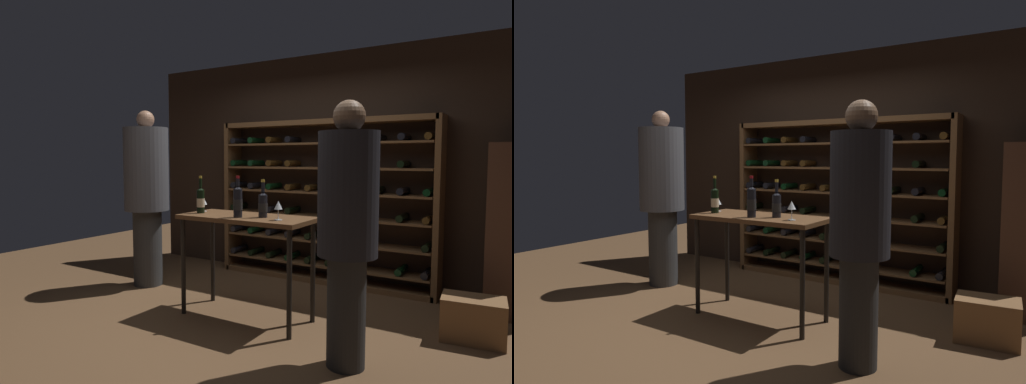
# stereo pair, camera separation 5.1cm
# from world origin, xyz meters

# --- Properties ---
(ground_plane) EXTENTS (9.54, 9.54, 0.00)m
(ground_plane) POSITION_xyz_m (0.00, 0.00, 0.00)
(ground_plane) COLOR brown
(back_wall) EXTENTS (5.02, 0.10, 2.74)m
(back_wall) POSITION_xyz_m (0.00, 1.77, 1.37)
(back_wall) COLOR #332319
(back_wall) RESTS_ON ground
(wine_rack) EXTENTS (2.67, 0.32, 1.93)m
(wine_rack) POSITION_xyz_m (0.07, 1.56, 0.95)
(wine_rack) COLOR brown
(wine_rack) RESTS_ON ground
(tasting_table) EXTENTS (1.24, 0.55, 0.95)m
(tasting_table) POSITION_xyz_m (-0.01, 0.05, 0.84)
(tasting_table) COLOR brown
(tasting_table) RESTS_ON ground
(person_bystander_red_print) EXTENTS (0.51, 0.51, 2.02)m
(person_bystander_red_print) POSITION_xyz_m (-1.59, 0.35, 1.12)
(person_bystander_red_print) COLOR #313131
(person_bystander_red_print) RESTS_ON ground
(person_guest_blue_shirt) EXTENTS (0.42, 0.42, 1.88)m
(person_guest_blue_shirt) POSITION_xyz_m (1.12, -0.38, 1.04)
(person_guest_blue_shirt) COLOR #252525
(person_guest_blue_shirt) RESTS_ON ground
(wine_crate) EXTENTS (0.51, 0.38, 0.35)m
(wine_crate) POSITION_xyz_m (1.84, 0.60, 0.18)
(wine_crate) COLOR brown
(wine_crate) RESTS_ON ground
(wine_bottle_green_slim) EXTENTS (0.08, 0.08, 0.34)m
(wine_bottle_green_slim) POSITION_xyz_m (0.17, 0.05, 1.07)
(wine_bottle_green_slim) COLOR black
(wine_bottle_green_slim) RESTS_ON tasting_table
(wine_bottle_amber_reserve) EXTENTS (0.08, 0.08, 0.37)m
(wine_bottle_amber_reserve) POSITION_xyz_m (-0.02, -0.07, 1.10)
(wine_bottle_amber_reserve) COLOR black
(wine_bottle_amber_reserve) RESTS_ON tasting_table
(wine_bottle_black_capsule) EXTENTS (0.08, 0.08, 0.36)m
(wine_bottle_black_capsule) POSITION_xyz_m (-0.50, 0.00, 1.08)
(wine_bottle_black_capsule) COLOR black
(wine_bottle_black_capsule) RESTS_ON tasting_table
(wine_glass_stemmed_center) EXTENTS (0.07, 0.07, 0.17)m
(wine_glass_stemmed_center) POSITION_xyz_m (0.38, -0.04, 1.08)
(wine_glass_stemmed_center) COLOR silver
(wine_glass_stemmed_center) RESTS_ON tasting_table
(wine_glass_stemmed_left) EXTENTS (0.07, 0.07, 0.14)m
(wine_glass_stemmed_left) POSITION_xyz_m (-0.56, 0.11, 1.05)
(wine_glass_stemmed_left) COLOR silver
(wine_glass_stemmed_left) RESTS_ON tasting_table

